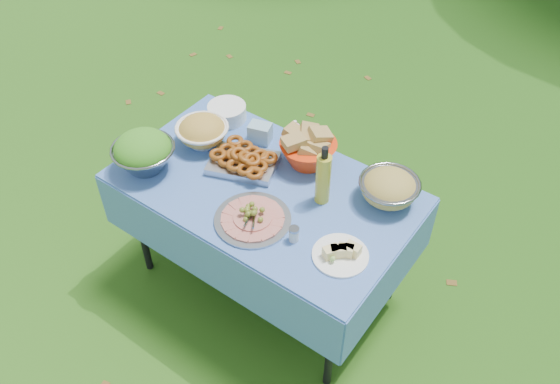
{
  "coord_description": "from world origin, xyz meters",
  "views": [
    {
      "loc": [
        1.29,
        -1.64,
        2.76
      ],
      "look_at": [
        0.1,
        0.0,
        0.78
      ],
      "focal_mm": 38.0,
      "sensor_mm": 36.0,
      "label": 1
    }
  ],
  "objects_px": {
    "salad_bowl": "(143,152)",
    "pasta_bowl_steel": "(389,188)",
    "bread_bowl": "(308,148)",
    "picnic_table": "(265,238)",
    "plate_stack": "(227,112)",
    "charcuterie_platter": "(252,214)",
    "oil_bottle": "(323,175)"
  },
  "relations": [
    {
      "from": "plate_stack",
      "to": "pasta_bowl_steel",
      "type": "relative_size",
      "value": 0.74
    },
    {
      "from": "salad_bowl",
      "to": "bread_bowl",
      "type": "height_order",
      "value": "salad_bowl"
    },
    {
      "from": "charcuterie_platter",
      "to": "bread_bowl",
      "type": "bearing_deg",
      "value": 92.73
    },
    {
      "from": "picnic_table",
      "to": "bread_bowl",
      "type": "height_order",
      "value": "bread_bowl"
    },
    {
      "from": "salad_bowl",
      "to": "pasta_bowl_steel",
      "type": "xyz_separation_m",
      "value": [
        1.09,
        0.51,
        -0.03
      ]
    },
    {
      "from": "salad_bowl",
      "to": "pasta_bowl_steel",
      "type": "bearing_deg",
      "value": 25.13
    },
    {
      "from": "picnic_table",
      "to": "salad_bowl",
      "type": "distance_m",
      "value": 0.78
    },
    {
      "from": "charcuterie_platter",
      "to": "plate_stack",
      "type": "bearing_deg",
      "value": 138.13
    },
    {
      "from": "picnic_table",
      "to": "salad_bowl",
      "type": "height_order",
      "value": "salad_bowl"
    },
    {
      "from": "salad_bowl",
      "to": "pasta_bowl_steel",
      "type": "distance_m",
      "value": 1.21
    },
    {
      "from": "salad_bowl",
      "to": "plate_stack",
      "type": "height_order",
      "value": "salad_bowl"
    },
    {
      "from": "plate_stack",
      "to": "oil_bottle",
      "type": "xyz_separation_m",
      "value": [
        0.77,
        -0.23,
        0.12
      ]
    },
    {
      "from": "bread_bowl",
      "to": "picnic_table",
      "type": "bearing_deg",
      "value": -104.99
    },
    {
      "from": "picnic_table",
      "to": "salad_bowl",
      "type": "bearing_deg",
      "value": -157.08
    },
    {
      "from": "bread_bowl",
      "to": "pasta_bowl_steel",
      "type": "relative_size",
      "value": 1.02
    },
    {
      "from": "plate_stack",
      "to": "bread_bowl",
      "type": "bearing_deg",
      "value": -4.31
    },
    {
      "from": "oil_bottle",
      "to": "salad_bowl",
      "type": "bearing_deg",
      "value": -158.77
    },
    {
      "from": "salad_bowl",
      "to": "oil_bottle",
      "type": "distance_m",
      "value": 0.91
    },
    {
      "from": "plate_stack",
      "to": "pasta_bowl_steel",
      "type": "bearing_deg",
      "value": -2.2
    },
    {
      "from": "plate_stack",
      "to": "charcuterie_platter",
      "type": "relative_size",
      "value": 0.59
    },
    {
      "from": "pasta_bowl_steel",
      "to": "charcuterie_platter",
      "type": "xyz_separation_m",
      "value": [
        -0.43,
        -0.49,
        -0.04
      ]
    },
    {
      "from": "picnic_table",
      "to": "charcuterie_platter",
      "type": "bearing_deg",
      "value": -65.69
    },
    {
      "from": "pasta_bowl_steel",
      "to": "picnic_table",
      "type": "bearing_deg",
      "value": -152.6
    },
    {
      "from": "salad_bowl",
      "to": "bread_bowl",
      "type": "bearing_deg",
      "value": 38.69
    },
    {
      "from": "pasta_bowl_steel",
      "to": "oil_bottle",
      "type": "xyz_separation_m",
      "value": [
        -0.25,
        -0.19,
        0.08
      ]
    },
    {
      "from": "plate_stack",
      "to": "charcuterie_platter",
      "type": "distance_m",
      "value": 0.79
    },
    {
      "from": "salad_bowl",
      "to": "charcuterie_platter",
      "type": "height_order",
      "value": "salad_bowl"
    },
    {
      "from": "oil_bottle",
      "to": "picnic_table",
      "type": "bearing_deg",
      "value": -162.3
    },
    {
      "from": "bread_bowl",
      "to": "pasta_bowl_steel",
      "type": "xyz_separation_m",
      "value": [
        0.46,
        0.0,
        -0.02
      ]
    },
    {
      "from": "pasta_bowl_steel",
      "to": "charcuterie_platter",
      "type": "height_order",
      "value": "pasta_bowl_steel"
    },
    {
      "from": "salad_bowl",
      "to": "pasta_bowl_steel",
      "type": "height_order",
      "value": "salad_bowl"
    },
    {
      "from": "bread_bowl",
      "to": "oil_bottle",
      "type": "distance_m",
      "value": 0.28
    }
  ]
}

